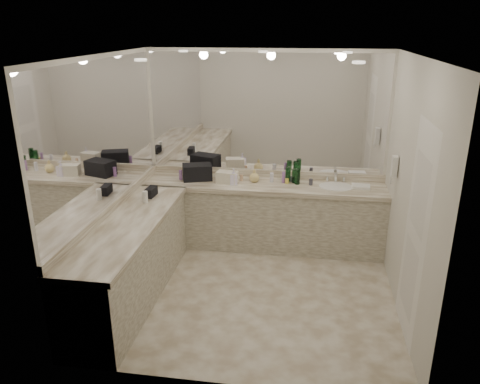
% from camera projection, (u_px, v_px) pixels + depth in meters
% --- Properties ---
extents(floor, '(3.20, 3.20, 0.00)m').
position_uv_depth(floor, '(251.00, 291.00, 5.37)').
color(floor, beige).
rests_on(floor, ground).
extents(ceiling, '(3.20, 3.20, 0.00)m').
position_uv_depth(ceiling, '(253.00, 56.00, 4.49)').
color(ceiling, white).
rests_on(ceiling, floor).
extents(wall_back, '(3.20, 0.02, 2.60)m').
position_uv_depth(wall_back, '(266.00, 148.00, 6.33)').
color(wall_back, beige).
rests_on(wall_back, floor).
extents(wall_left, '(0.02, 3.00, 2.60)m').
position_uv_depth(wall_left, '(108.00, 177.00, 5.16)').
color(wall_left, beige).
rests_on(wall_left, floor).
extents(wall_right, '(0.02, 3.00, 2.60)m').
position_uv_depth(wall_right, '(409.00, 191.00, 4.71)').
color(wall_right, beige).
rests_on(wall_right, floor).
extents(vanity_back_base, '(3.20, 0.60, 0.84)m').
position_uv_depth(vanity_back_base, '(263.00, 217.00, 6.35)').
color(vanity_back_base, beige).
rests_on(vanity_back_base, floor).
extents(vanity_back_top, '(3.20, 0.64, 0.06)m').
position_uv_depth(vanity_back_top, '(263.00, 186.00, 6.18)').
color(vanity_back_top, silver).
rests_on(vanity_back_top, vanity_back_base).
extents(vanity_left_base, '(0.60, 2.40, 0.84)m').
position_uv_depth(vanity_left_base, '(131.00, 262.00, 5.13)').
color(vanity_left_base, beige).
rests_on(vanity_left_base, floor).
extents(vanity_left_top, '(0.64, 2.42, 0.06)m').
position_uv_depth(vanity_left_top, '(128.00, 225.00, 4.98)').
color(vanity_left_top, silver).
rests_on(vanity_left_top, vanity_left_base).
extents(backsplash_back, '(3.20, 0.04, 0.10)m').
position_uv_depth(backsplash_back, '(265.00, 173.00, 6.43)').
color(backsplash_back, silver).
rests_on(backsplash_back, vanity_back_top).
extents(backsplash_left, '(0.04, 3.00, 0.10)m').
position_uv_depth(backsplash_left, '(113.00, 206.00, 5.27)').
color(backsplash_left, silver).
rests_on(backsplash_left, vanity_left_top).
extents(mirror_back, '(3.12, 0.01, 1.55)m').
position_uv_depth(mirror_back, '(266.00, 114.00, 6.15)').
color(mirror_back, white).
rests_on(mirror_back, wall_back).
extents(mirror_left, '(0.01, 2.92, 1.55)m').
position_uv_depth(mirror_left, '(105.00, 134.00, 4.99)').
color(mirror_left, white).
rests_on(mirror_left, wall_left).
extents(sink, '(0.44, 0.44, 0.03)m').
position_uv_depth(sink, '(336.00, 187.00, 6.05)').
color(sink, white).
rests_on(sink, vanity_back_top).
extents(faucet, '(0.24, 0.16, 0.14)m').
position_uv_depth(faucet, '(336.00, 177.00, 6.22)').
color(faucet, silver).
rests_on(faucet, vanity_back_top).
extents(wall_phone, '(0.06, 0.10, 0.24)m').
position_uv_depth(wall_phone, '(394.00, 167.00, 5.35)').
color(wall_phone, white).
rests_on(wall_phone, wall_right).
extents(door, '(0.02, 0.82, 2.10)m').
position_uv_depth(door, '(415.00, 234.00, 4.33)').
color(door, white).
rests_on(door, wall_right).
extents(black_toiletry_bag, '(0.44, 0.35, 0.22)m').
position_uv_depth(black_toiletry_bag, '(197.00, 172.00, 6.30)').
color(black_toiletry_bag, black).
rests_on(black_toiletry_bag, vanity_back_top).
extents(black_bag_spill, '(0.11, 0.21, 0.11)m').
position_uv_depth(black_bag_spill, '(151.00, 192.00, 5.70)').
color(black_bag_spill, black).
rests_on(black_bag_spill, vanity_left_top).
extents(cream_cosmetic_case, '(0.29, 0.21, 0.15)m').
position_uv_depth(cream_cosmetic_case, '(227.00, 177.00, 6.19)').
color(cream_cosmetic_case, beige).
rests_on(cream_cosmetic_case, vanity_back_top).
extents(hand_towel, '(0.24, 0.17, 0.04)m').
position_uv_depth(hand_towel, '(361.00, 187.00, 6.00)').
color(hand_towel, white).
rests_on(hand_towel, vanity_back_top).
extents(lotion_left, '(0.06, 0.06, 0.14)m').
position_uv_depth(lotion_left, '(145.00, 197.00, 5.50)').
color(lotion_left, white).
rests_on(lotion_left, vanity_left_top).
extents(soap_bottle_a, '(0.08, 0.08, 0.18)m').
position_uv_depth(soap_bottle_a, '(207.00, 173.00, 6.29)').
color(soap_bottle_a, white).
rests_on(soap_bottle_a, vanity_back_top).
extents(soap_bottle_b, '(0.11, 0.12, 0.21)m').
position_uv_depth(soap_bottle_b, '(234.00, 177.00, 6.11)').
color(soap_bottle_b, white).
rests_on(soap_bottle_b, vanity_back_top).
extents(soap_bottle_c, '(0.15, 0.15, 0.17)m').
position_uv_depth(soap_bottle_c, '(254.00, 176.00, 6.21)').
color(soap_bottle_c, '#E1CA7D').
rests_on(soap_bottle_c, vanity_back_top).
extents(green_bottle_0, '(0.07, 0.07, 0.18)m').
position_uv_depth(green_bottle_0, '(295.00, 176.00, 6.19)').
color(green_bottle_0, '#175523').
rests_on(green_bottle_0, vanity_back_top).
extents(green_bottle_1, '(0.07, 0.07, 0.20)m').
position_uv_depth(green_bottle_1, '(288.00, 174.00, 6.23)').
color(green_bottle_1, '#175523').
rests_on(green_bottle_1, vanity_back_top).
extents(green_bottle_2, '(0.07, 0.07, 0.20)m').
position_uv_depth(green_bottle_2, '(297.00, 177.00, 6.12)').
color(green_bottle_2, '#175523').
rests_on(green_bottle_2, vanity_back_top).
extents(amenity_bottle_0, '(0.06, 0.06, 0.07)m').
position_uv_depth(amenity_bottle_0, '(292.00, 179.00, 6.25)').
color(amenity_bottle_0, '#3F3F4C').
rests_on(amenity_bottle_0, vanity_back_top).
extents(amenity_bottle_1, '(0.04, 0.04, 0.08)m').
position_uv_depth(amenity_bottle_1, '(241.00, 178.00, 6.27)').
color(amenity_bottle_1, '#E0B28C').
rests_on(amenity_bottle_1, vanity_back_top).
extents(amenity_bottle_2, '(0.05, 0.05, 0.13)m').
position_uv_depth(amenity_bottle_2, '(181.00, 175.00, 6.31)').
color(amenity_bottle_2, '#9966B2').
rests_on(amenity_bottle_2, vanity_back_top).
extents(amenity_bottle_3, '(0.05, 0.05, 0.12)m').
position_uv_depth(amenity_bottle_3, '(272.00, 177.00, 6.22)').
color(amenity_bottle_3, silver).
rests_on(amenity_bottle_3, vanity_back_top).
extents(amenity_bottle_4, '(0.05, 0.05, 0.08)m').
position_uv_depth(amenity_bottle_4, '(311.00, 182.00, 6.11)').
color(amenity_bottle_4, '#3F3F4C').
rests_on(amenity_bottle_4, vanity_back_top).
extents(amenity_bottle_5, '(0.05, 0.05, 0.07)m').
position_uv_depth(amenity_bottle_5, '(287.00, 181.00, 6.17)').
color(amenity_bottle_5, '#F2D84C').
rests_on(amenity_bottle_5, vanity_back_top).
extents(amenity_bottle_6, '(0.04, 0.04, 0.15)m').
position_uv_depth(amenity_bottle_6, '(284.00, 177.00, 6.19)').
color(amenity_bottle_6, '#9966B2').
rests_on(amenity_bottle_6, vanity_back_top).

